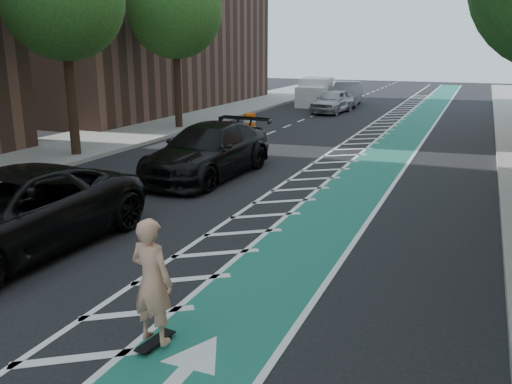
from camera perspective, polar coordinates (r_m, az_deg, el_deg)
The scene contains 17 objects.
ground at distance 10.96m, azimuth -14.71°, elevation -7.71°, with size 120.00×120.00×0.00m, color black.
bike_lane at distance 18.72m, azimuth 11.88°, elevation 2.01°, with size 2.00×90.00×0.01m, color #1B5E47.
buffer_strip at distance 19.04m, azimuth 7.45°, elevation 2.43°, with size 1.40×90.00×0.01m, color silver.
sidewalk_left at distance 24.25m, azimuth -18.56°, elevation 4.68°, with size 5.00×90.00×0.15m, color gray.
curb_right at distance 18.42m, azimuth 24.33°, elevation 0.99°, with size 0.12×90.00×0.16m, color gray.
curb_left at distance 22.73m, azimuth -13.86°, elevation 4.39°, with size 0.12×90.00×0.16m, color gray.
tree_l_d at distance 27.88m, azimuth -8.50°, elevation 18.33°, with size 4.20×4.20×7.90m.
skateboard at distance 8.17m, azimuth -10.56°, elevation -15.18°, with size 0.28×0.71×0.09m.
skateboarder at distance 7.74m, azimuth -10.90°, elevation -9.19°, with size 0.67×0.44×1.84m, color tan.
suv_near at distance 12.10m, azimuth -24.72°, elevation -2.14°, with size 2.84×6.17×1.71m, color black.
suv_far at distance 17.76m, azimuth -5.06°, elevation 4.35°, with size 2.38×5.85×1.70m, color black.
car_silver at distance 35.17m, azimuth 8.05°, elevation 9.44°, with size 1.73×4.31×1.47m, color #A1A2A7.
car_grey at distance 39.62m, azimuth 9.54°, elevation 10.15°, with size 1.74×5.00×1.65m, color slate.
box_truck at distance 39.63m, azimuth 6.20°, elevation 10.33°, with size 2.47×4.70×1.88m.
barrel_a at distance 17.77m, azimuth -6.53°, elevation 3.05°, with size 0.72×0.72×0.98m.
barrel_b at distance 20.22m, azimuth -5.96°, elevation 4.53°, with size 0.71×0.71×0.97m.
barrel_c at distance 26.34m, azimuth -0.67°, elevation 7.13°, with size 0.74×0.74×1.00m.
Camera 1 is at (6.29, -7.95, 4.17)m, focal length 38.00 mm.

